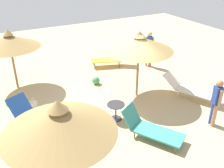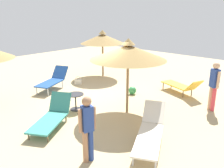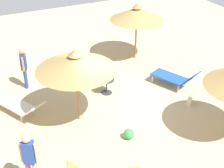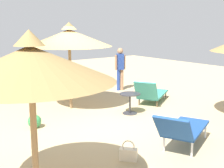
{
  "view_description": "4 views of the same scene",
  "coord_description": "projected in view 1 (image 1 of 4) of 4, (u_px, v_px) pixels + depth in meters",
  "views": [
    {
      "loc": [
        -7.37,
        3.91,
        5.11
      ],
      "look_at": [
        -0.54,
        0.29,
        1.12
      ],
      "focal_mm": 40.91,
      "sensor_mm": 36.0,
      "label": 1
    },
    {
      "loc": [
        -6.01,
        -6.01,
        3.48
      ],
      "look_at": [
        0.15,
        -0.34,
        0.86
      ],
      "focal_mm": 37.82,
      "sensor_mm": 36.0,
      "label": 2
    },
    {
      "loc": [
        8.48,
        -4.01,
        6.69
      ],
      "look_at": [
        -0.2,
        0.22,
        0.89
      ],
      "focal_mm": 51.56,
      "sensor_mm": 36.0,
      "label": 3
    },
    {
      "loc": [
        4.6,
        6.92,
        2.58
      ],
      "look_at": [
        -0.62,
        0.06,
        0.87
      ],
      "focal_mm": 49.2,
      "sensor_mm": 36.0,
      "label": 4
    }
  ],
  "objects": [
    {
      "name": "parasol_umbrella_far_right",
      "position": [
        139.0,
        44.0,
        9.29
      ],
      "size": [
        2.56,
        2.56,
        2.62
      ],
      "color": "olive",
      "rests_on": "ground"
    },
    {
      "name": "parasol_umbrella_near_right",
      "position": [
        59.0,
        121.0,
        5.07
      ],
      "size": [
        2.37,
        2.37,
        2.6
      ],
      "color": "olive",
      "rests_on": "ground"
    },
    {
      "name": "side_table_round",
      "position": [
        116.0,
        109.0,
        8.6
      ],
      "size": [
        0.6,
        0.6,
        0.6
      ],
      "color": "#2D2D33",
      "rests_on": "ground"
    },
    {
      "name": "parasol_umbrella_edge",
      "position": [
        9.0,
        41.0,
        9.93
      ],
      "size": [
        2.36,
        2.36,
        2.5
      ],
      "color": "olive",
      "rests_on": "ground"
    },
    {
      "name": "lounge_chair_far_left",
      "position": [
        32.0,
        117.0,
        8.13
      ],
      "size": [
        2.0,
        1.38,
        0.92
      ],
      "color": "#1E478C",
      "rests_on": "ground"
    },
    {
      "name": "person_standing_near_left",
      "position": [
        216.0,
        101.0,
        8.08
      ],
      "size": [
        0.42,
        0.28,
        1.65
      ],
      "color": "navy",
      "rests_on": "ground"
    },
    {
      "name": "person_standing_edge",
      "position": [
        149.0,
        47.0,
        12.45
      ],
      "size": [
        0.34,
        0.41,
        1.77
      ],
      "color": "tan",
      "rests_on": "ground"
    },
    {
      "name": "beach_ball",
      "position": [
        96.0,
        81.0,
        11.05
      ],
      "size": [
        0.34,
        0.34,
        0.34
      ],
      "primitive_type": "sphere",
      "color": "#338C4C",
      "rests_on": "ground"
    },
    {
      "name": "lounge_chair_back",
      "position": [
        192.0,
        89.0,
        9.91
      ],
      "size": [
        2.4,
        1.63,
        0.83
      ],
      "color": "silver",
      "rests_on": "ground"
    },
    {
      "name": "lounge_chair_center",
      "position": [
        150.0,
        128.0,
        7.8
      ],
      "size": [
        1.98,
        1.57,
        0.86
      ],
      "color": "teal",
      "rests_on": "ground"
    },
    {
      "name": "lounge_chair_front",
      "position": [
        112.0,
        59.0,
        12.74
      ],
      "size": [
        1.18,
        2.0,
        0.81
      ],
      "color": "gold",
      "rests_on": "ground"
    },
    {
      "name": "handbag",
      "position": [
        33.0,
        105.0,
        9.36
      ],
      "size": [
        0.33,
        0.35,
        0.41
      ],
      "color": "beige",
      "rests_on": "ground"
    },
    {
      "name": "ground",
      "position": [
        112.0,
        104.0,
        9.78
      ],
      "size": [
        24.0,
        24.0,
        0.1
      ],
      "primitive_type": "cube",
      "color": "tan"
    }
  ]
}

